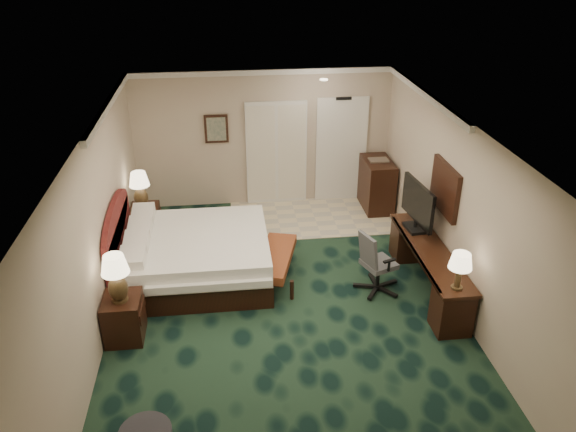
{
  "coord_description": "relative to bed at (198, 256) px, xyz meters",
  "views": [
    {
      "loc": [
        -0.76,
        -6.69,
        4.94
      ],
      "look_at": [
        0.11,
        0.6,
        1.23
      ],
      "focal_mm": 35.0,
      "sensor_mm": 36.0,
      "label": 1
    }
  ],
  "objects": [
    {
      "name": "minibar",
      "position": [
        3.47,
        2.12,
        0.15
      ],
      "size": [
        0.53,
        0.95,
        1.0
      ],
      "primitive_type": "cube",
      "color": "black",
      "rests_on": "ground"
    },
    {
      "name": "desk",
      "position": [
        3.49,
        -0.82,
        0.0
      ],
      "size": [
        0.53,
        2.47,
        0.71
      ],
      "primitive_type": "cube",
      "color": "black",
      "rests_on": "ground"
    },
    {
      "name": "wall_mirror",
      "position": [
        3.74,
        -0.48,
        1.2
      ],
      "size": [
        0.05,
        0.95,
        0.75
      ],
      "primitive_type": "cube",
      "color": "white",
      "rests_on": "wall_right"
    },
    {
      "name": "desk_lamp",
      "position": [
        3.49,
        -1.85,
        0.63
      ],
      "size": [
        0.37,
        0.37,
        0.54
      ],
      "primitive_type": null,
      "rotation": [
        0.0,
        0.0,
        -0.21
      ],
      "color": "black",
      "rests_on": "desk"
    },
    {
      "name": "headboard",
      "position": [
        -1.16,
        -0.08,
        0.35
      ],
      "size": [
        0.12,
        2.0,
        1.4
      ],
      "primitive_type": null,
      "color": "#431016",
      "rests_on": "ground"
    },
    {
      "name": "nightstand_far",
      "position": [
        -0.95,
        1.38,
        -0.05
      ],
      "size": [
        0.49,
        0.56,
        0.61
      ],
      "primitive_type": "cube",
      "color": "black",
      "rests_on": "ground"
    },
    {
      "name": "desk_chair",
      "position": [
        2.75,
        -0.73,
        0.15
      ],
      "size": [
        0.75,
        0.72,
        1.01
      ],
      "primitive_type": null,
      "rotation": [
        0.0,
        0.0,
        0.36
      ],
      "color": "#47474E",
      "rests_on": "ground"
    },
    {
      "name": "wall_back",
      "position": [
        1.28,
        2.67,
        1.0
      ],
      "size": [
        5.0,
        0.0,
        2.7
      ],
      "primitive_type": "cube",
      "color": "#BEA391",
      "rests_on": "ground"
    },
    {
      "name": "entry_door",
      "position": [
        2.83,
        2.64,
        0.7
      ],
      "size": [
        1.02,
        0.06,
        2.18
      ],
      "primitive_type": "cube",
      "color": "white",
      "rests_on": "ground"
    },
    {
      "name": "wall_art",
      "position": [
        0.38,
        2.63,
        1.25
      ],
      "size": [
        0.45,
        0.06,
        0.55
      ],
      "primitive_type": "cube",
      "color": "#445C54",
      "rests_on": "wall_back"
    },
    {
      "name": "bed",
      "position": [
        0.0,
        0.0,
        0.0
      ],
      "size": [
        2.24,
        2.08,
        0.71
      ],
      "primitive_type": "cube",
      "color": "white",
      "rests_on": "ground"
    },
    {
      "name": "tile_patch",
      "position": [
        2.18,
        1.82,
        -0.35
      ],
      "size": [
        3.2,
        1.7,
        0.01
      ],
      "primitive_type": "cube",
      "color": "beige",
      "rests_on": "ground"
    },
    {
      "name": "tv",
      "position": [
        3.47,
        -0.17,
        0.75
      ],
      "size": [
        0.19,
        1.02,
        0.79
      ],
      "primitive_type": "cube",
      "rotation": [
        0.0,
        0.0,
        0.11
      ],
      "color": "black",
      "rests_on": "desk"
    },
    {
      "name": "lamp_far",
      "position": [
        -0.98,
        1.39,
        0.59
      ],
      "size": [
        0.43,
        0.43,
        0.66
      ],
      "primitive_type": null,
      "rotation": [
        0.0,
        0.0,
        0.26
      ],
      "color": "black",
      "rests_on": "nightstand_far"
    },
    {
      "name": "lamp_near",
      "position": [
        -0.95,
        -1.47,
        0.61
      ],
      "size": [
        0.38,
        0.38,
        0.68
      ],
      "primitive_type": null,
      "rotation": [
        0.0,
        0.0,
        0.05
      ],
      "color": "black",
      "rests_on": "nightstand_near"
    },
    {
      "name": "closet_doors",
      "position": [
        1.53,
        2.63,
        0.7
      ],
      "size": [
        1.2,
        0.06,
        2.1
      ],
      "primitive_type": "cube",
      "color": "beige",
      "rests_on": "ground"
    },
    {
      "name": "nightstand_near",
      "position": [
        -0.95,
        -1.44,
        -0.04
      ],
      "size": [
        0.5,
        0.57,
        0.62
      ],
      "primitive_type": "cube",
      "color": "black",
      "rests_on": "ground"
    },
    {
      "name": "ceiling",
      "position": [
        1.28,
        -1.08,
        2.35
      ],
      "size": [
        5.0,
        7.5,
        0.0
      ],
      "primitive_type": "cube",
      "color": "white",
      "rests_on": "wall_back"
    },
    {
      "name": "floor",
      "position": [
        1.28,
        -1.08,
        -0.35
      ],
      "size": [
        5.0,
        7.5,
        0.0
      ],
      "primitive_type": "cube",
      "color": "black",
      "rests_on": "ground"
    },
    {
      "name": "crown_molding",
      "position": [
        1.28,
        -1.08,
        2.3
      ],
      "size": [
        5.0,
        7.5,
        0.1
      ],
      "primitive_type": null,
      "color": "white",
      "rests_on": "wall_back"
    },
    {
      "name": "wall_right",
      "position": [
        3.78,
        -1.08,
        1.0
      ],
      "size": [
        0.0,
        7.5,
        2.7
      ],
      "primitive_type": "cube",
      "color": "#BEA391",
      "rests_on": "ground"
    },
    {
      "name": "bed_bench",
      "position": [
        1.22,
        -0.25,
        -0.13
      ],
      "size": [
        0.82,
        1.43,
        0.46
      ],
      "primitive_type": "cube",
      "rotation": [
        0.0,
        0.0,
        -0.28
      ],
      "color": "brown",
      "rests_on": "ground"
    },
    {
      "name": "wall_left",
      "position": [
        -1.22,
        -1.08,
        1.0
      ],
      "size": [
        0.0,
        7.5,
        2.7
      ],
      "primitive_type": "cube",
      "color": "#BEA391",
      "rests_on": "ground"
    }
  ]
}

